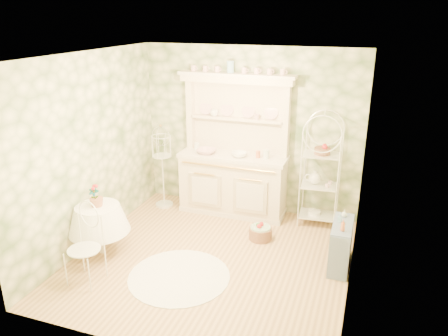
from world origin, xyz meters
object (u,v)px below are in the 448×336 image
(kitchen_dresser, at_px, (233,147))
(floor_basket, at_px, (260,232))
(side_shelf, at_px, (341,246))
(cafe_chair, at_px, (84,250))
(birdcage_stand, at_px, (163,167))
(round_table, at_px, (99,228))
(bakers_rack, at_px, (321,166))

(kitchen_dresser, distance_m, floor_basket, 1.46)
(kitchen_dresser, relative_size, side_shelf, 3.32)
(cafe_chair, xyz_separation_m, birdcage_stand, (-0.11, 2.36, 0.27))
(kitchen_dresser, height_order, birdcage_stand, kitchen_dresser)
(side_shelf, bearing_deg, kitchen_dresser, 146.38)
(kitchen_dresser, height_order, side_shelf, kitchen_dresser)
(birdcage_stand, bearing_deg, floor_basket, -17.72)
(round_table, bearing_deg, kitchen_dresser, 54.84)
(side_shelf, xyz_separation_m, round_table, (-3.17, -0.75, 0.09))
(kitchen_dresser, xyz_separation_m, round_table, (-1.32, -1.87, -0.76))
(birdcage_stand, bearing_deg, side_shelf, -17.34)
(kitchen_dresser, distance_m, bakers_rack, 1.41)
(bakers_rack, relative_size, round_table, 2.49)
(bakers_rack, height_order, birdcage_stand, bakers_rack)
(cafe_chair, xyz_separation_m, floor_basket, (1.77, 1.76, -0.33))
(cafe_chair, distance_m, birdcage_stand, 2.38)
(round_table, xyz_separation_m, birdcage_stand, (0.12, 1.71, 0.32))
(bakers_rack, distance_m, cafe_chair, 3.59)
(birdcage_stand, bearing_deg, bakers_rack, 4.04)
(cafe_chair, bearing_deg, round_table, 123.91)
(side_shelf, xyz_separation_m, floor_basket, (-1.17, 0.35, -0.19))
(cafe_chair, distance_m, floor_basket, 2.51)
(round_table, bearing_deg, side_shelf, 13.39)
(side_shelf, height_order, cafe_chair, cafe_chair)
(side_shelf, distance_m, cafe_chair, 3.26)
(round_table, bearing_deg, cafe_chair, -70.48)
(floor_basket, bearing_deg, birdcage_stand, 162.28)
(kitchen_dresser, xyz_separation_m, floor_basket, (0.68, -0.76, -1.04))
(cafe_chair, relative_size, birdcage_stand, 0.62)
(kitchen_dresser, distance_m, birdcage_stand, 1.29)
(bakers_rack, height_order, side_shelf, bakers_rack)
(floor_basket, bearing_deg, round_table, -150.98)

